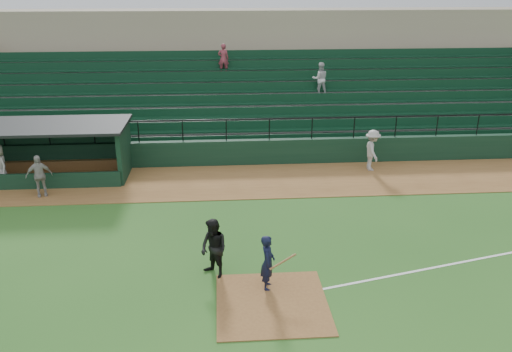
{
  "coord_description": "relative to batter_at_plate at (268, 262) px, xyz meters",
  "views": [
    {
      "loc": [
        -1.28,
        -12.62,
        8.22
      ],
      "look_at": [
        0.0,
        5.0,
        1.4
      ],
      "focal_mm": 35.94,
      "sensor_mm": 36.0,
      "label": 1
    }
  ],
  "objects": [
    {
      "name": "ground",
      "position": [
        0.05,
        0.23,
        -0.83
      ],
      "size": [
        90.0,
        90.0,
        0.0
      ],
      "primitive_type": "plane",
      "color": "#28581C",
      "rests_on": "ground"
    },
    {
      "name": "warning_track",
      "position": [
        0.05,
        8.23,
        -0.81
      ],
      "size": [
        40.0,
        4.0,
        0.03
      ],
      "primitive_type": "cube",
      "color": "brown",
      "rests_on": "ground"
    },
    {
      "name": "home_plate_dirt",
      "position": [
        0.05,
        -0.77,
        -0.81
      ],
      "size": [
        3.0,
        3.0,
        0.03
      ],
      "primitive_type": "cube",
      "color": "brown",
      "rests_on": "ground"
    },
    {
      "name": "stadium_structure",
      "position": [
        0.05,
        16.68,
        1.48
      ],
      "size": [
        38.0,
        13.08,
        6.4
      ],
      "color": "black",
      "rests_on": "ground"
    },
    {
      "name": "dugout",
      "position": [
        -9.7,
        9.79,
        0.51
      ],
      "size": [
        8.9,
        3.2,
        2.42
      ],
      "color": "black",
      "rests_on": "ground"
    },
    {
      "name": "batter_at_plate",
      "position": [
        0.0,
        0.0,
        0.0
      ],
      "size": [
        1.03,
        0.69,
        1.65
      ],
      "color": "black",
      "rests_on": "ground"
    },
    {
      "name": "umpire",
      "position": [
        -1.51,
        0.75,
        0.08
      ],
      "size": [
        1.1,
        1.11,
        1.81
      ],
      "primitive_type": "imported",
      "rotation": [
        0.0,
        0.0,
        -0.85
      ],
      "color": "black",
      "rests_on": "ground"
    },
    {
      "name": "runner",
      "position": [
        5.61,
        9.18,
        0.14
      ],
      "size": [
        0.7,
        1.21,
        1.88
      ],
      "primitive_type": "imported",
      "rotation": [
        0.0,
        0.0,
        1.57
      ],
      "color": "#A9A39E",
      "rests_on": "warning_track"
    },
    {
      "name": "dugout_player_a",
      "position": [
        -8.48,
        7.2,
        0.06
      ],
      "size": [
        1.09,
        0.73,
        1.72
      ],
      "primitive_type": "imported",
      "rotation": [
        0.0,
        0.0,
        0.34
      ],
      "color": "#9E9994",
      "rests_on": "warning_track"
    },
    {
      "name": "dugout_player_b",
      "position": [
        -10.46,
        8.43,
        0.11
      ],
      "size": [
        1.05,
        1.02,
        1.82
      ],
      "primitive_type": "imported",
      "rotation": [
        0.0,
        0.0,
        -0.71
      ],
      "color": "#A8A39D",
      "rests_on": "warning_track"
    }
  ]
}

